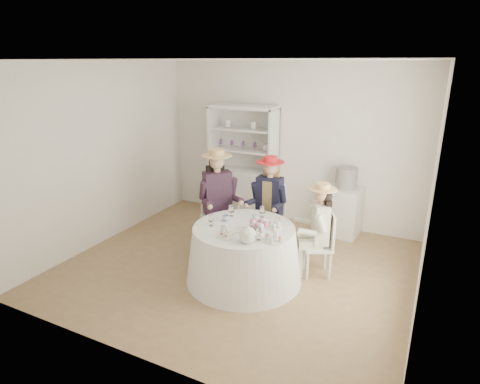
% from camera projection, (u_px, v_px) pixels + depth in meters
% --- Properties ---
extents(ground, '(4.50, 4.50, 0.00)m').
position_uv_depth(ground, '(237.00, 267.00, 5.50)').
color(ground, olive).
rests_on(ground, ground).
extents(ceiling, '(4.50, 4.50, 0.00)m').
position_uv_depth(ceiling, '(236.00, 60.00, 4.67)').
color(ceiling, white).
rests_on(ceiling, wall_back).
extents(wall_back, '(4.50, 0.00, 4.50)m').
position_uv_depth(wall_back, '(290.00, 144.00, 6.79)').
color(wall_back, white).
rests_on(wall_back, ground).
extents(wall_front, '(4.50, 0.00, 4.50)m').
position_uv_depth(wall_front, '(130.00, 227.00, 3.38)').
color(wall_front, white).
rests_on(wall_front, ground).
extents(wall_left, '(0.00, 4.50, 4.50)m').
position_uv_depth(wall_left, '(103.00, 154.00, 6.04)').
color(wall_left, white).
rests_on(wall_left, ground).
extents(wall_right, '(0.00, 4.50, 4.50)m').
position_uv_depth(wall_right, '(431.00, 197.00, 4.14)').
color(wall_right, white).
rests_on(wall_right, ground).
extents(tea_table, '(1.47, 1.47, 0.73)m').
position_uv_depth(tea_table, '(244.00, 254.00, 5.08)').
color(tea_table, white).
rests_on(tea_table, ground).
extents(hutch, '(1.33, 0.84, 1.99)m').
position_uv_depth(hutch, '(244.00, 179.00, 7.11)').
color(hutch, silver).
rests_on(hutch, ground).
extents(side_table, '(0.54, 0.54, 0.78)m').
position_uv_depth(side_table, '(344.00, 211.00, 6.44)').
color(side_table, silver).
rests_on(side_table, ground).
extents(hatbox, '(0.42, 0.42, 0.34)m').
position_uv_depth(hatbox, '(346.00, 178.00, 6.26)').
color(hatbox, black).
rests_on(hatbox, side_table).
extents(guest_left, '(0.65, 0.64, 1.51)m').
position_uv_depth(guest_left, '(218.00, 195.00, 5.77)').
color(guest_left, silver).
rests_on(guest_left, ground).
extents(guest_mid, '(0.51, 0.53, 1.42)m').
position_uv_depth(guest_mid, '(269.00, 198.00, 5.79)').
color(guest_mid, silver).
rests_on(guest_mid, ground).
extents(guest_right, '(0.53, 0.48, 1.26)m').
position_uv_depth(guest_right, '(319.00, 225.00, 5.09)').
color(guest_right, silver).
rests_on(guest_right, ground).
extents(spare_chair, '(0.54, 0.54, 0.98)m').
position_uv_depth(spare_chair, '(221.00, 194.00, 6.87)').
color(spare_chair, silver).
rests_on(spare_chair, ground).
extents(teacup_a, '(0.12, 0.12, 0.07)m').
position_uv_depth(teacup_a, '(226.00, 218.00, 5.13)').
color(teacup_a, white).
rests_on(teacup_a, tea_table).
extents(teacup_b, '(0.10, 0.10, 0.07)m').
position_uv_depth(teacup_b, '(255.00, 218.00, 5.16)').
color(teacup_b, white).
rests_on(teacup_b, tea_table).
extents(teacup_c, '(0.10, 0.10, 0.06)m').
position_uv_depth(teacup_c, '(265.00, 225.00, 4.95)').
color(teacup_c, white).
rests_on(teacup_c, tea_table).
extents(flower_bowl, '(0.25, 0.25, 0.05)m').
position_uv_depth(flower_bowl, '(255.00, 229.00, 4.82)').
color(flower_bowl, white).
rests_on(flower_bowl, tea_table).
extents(flower_arrangement, '(0.21, 0.21, 0.08)m').
position_uv_depth(flower_arrangement, '(259.00, 224.00, 4.81)').
color(flower_arrangement, '#CB659B').
rests_on(flower_arrangement, tea_table).
extents(table_teapot, '(0.28, 0.20, 0.21)m').
position_uv_depth(table_teapot, '(248.00, 235.00, 4.51)').
color(table_teapot, white).
rests_on(table_teapot, tea_table).
extents(sandwich_plate, '(0.27, 0.27, 0.06)m').
position_uv_depth(sandwich_plate, '(228.00, 234.00, 4.72)').
color(sandwich_plate, white).
rests_on(sandwich_plate, tea_table).
extents(cupcake_stand, '(0.24, 0.24, 0.23)m').
position_uv_depth(cupcake_stand, '(274.00, 234.00, 4.55)').
color(cupcake_stand, white).
rests_on(cupcake_stand, tea_table).
extents(stemware_set, '(0.85, 0.89, 0.15)m').
position_uv_depth(stemware_set, '(244.00, 221.00, 4.94)').
color(stemware_set, white).
rests_on(stemware_set, tea_table).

